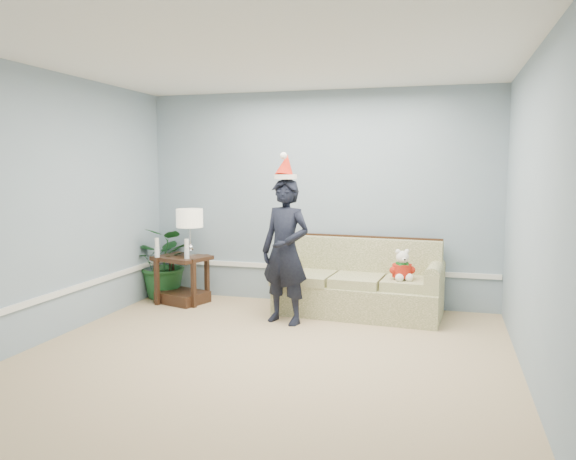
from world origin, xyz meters
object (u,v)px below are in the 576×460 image
Objects in this scene: side_table at (182,284)px; houseplant at (166,262)px; table_lamp at (190,220)px; teddy_bear at (402,269)px; sofa at (359,287)px; man at (285,251)px.

side_table is 0.80× the size of houseplant.
table_lamp is 0.63× the size of houseplant.
table_lamp reaches higher than teddy_bear.
sofa reaches higher than side_table.
side_table is 2.14× the size of teddy_bear.
houseplant reaches higher than teddy_bear.
side_table is at bearing -157.56° from table_lamp.
sofa is at bearing 58.58° from man.
man is 4.54× the size of teddy_bear.
table_lamp is at bearing 175.70° from man.
houseplant is 2.04m from man.
houseplant is (-0.43, 0.16, -0.59)m from table_lamp.
teddy_bear is at bearing 36.80° from man.
side_table is 0.84m from table_lamp.
houseplant is 0.59× the size of man.
table_lamp is at bearing -174.32° from sofa.
man reaches higher than houseplant.
man reaches higher than teddy_bear.
table_lamp is at bearing -20.27° from houseplant.
man is (1.87, -0.74, 0.33)m from houseplant.
side_table is at bearing 156.57° from teddy_bear.
side_table is 0.46m from houseplant.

